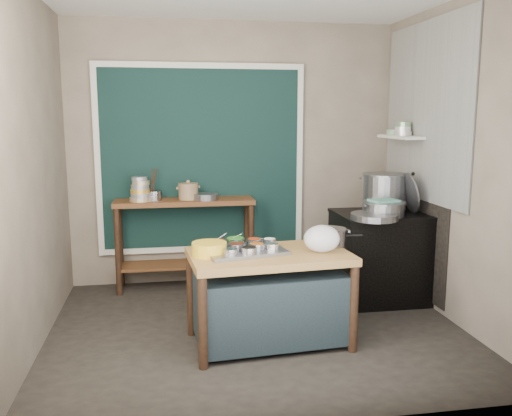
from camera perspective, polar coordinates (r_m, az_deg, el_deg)
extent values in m
cube|color=black|center=(4.79, 0.08, -12.70)|extent=(3.50, 3.00, 0.02)
cube|color=gray|center=(5.93, -2.40, 5.69)|extent=(3.50, 0.02, 2.80)
cube|color=gray|center=(4.50, -22.66, 3.66)|extent=(0.02, 3.00, 2.80)
cube|color=gray|center=(5.05, 20.24, 4.40)|extent=(0.02, 3.00, 2.80)
cube|color=black|center=(5.86, -5.76, 5.11)|extent=(2.10, 0.02, 1.90)
cube|color=#B2B2AA|center=(5.50, 17.42, 9.64)|extent=(0.02, 1.70, 1.70)
cube|color=black|center=(5.71, 16.43, -1.96)|extent=(0.01, 1.30, 1.30)
cube|color=beige|center=(5.73, 14.98, 7.24)|extent=(0.22, 0.70, 0.03)
cube|color=olive|center=(4.38, 1.41, -9.48)|extent=(1.30, 0.82, 0.75)
cube|color=brown|center=(5.80, -7.45, -3.73)|extent=(1.45, 0.40, 0.95)
cube|color=black|center=(5.52, 13.09, -5.14)|extent=(0.90, 0.68, 0.85)
cube|color=black|center=(5.42, 13.27, -0.64)|extent=(0.92, 0.69, 0.03)
cube|color=gray|center=(4.28, -1.33, -4.50)|extent=(0.70, 0.57, 0.03)
cylinder|color=gray|center=(4.24, 0.09, -4.10)|extent=(0.12, 0.12, 0.05)
cylinder|color=silver|center=(4.26, 1.69, -4.05)|extent=(0.10, 0.10, 0.05)
cylinder|color=gray|center=(4.23, -1.99, -4.11)|extent=(0.13, 0.13, 0.05)
cylinder|color=gray|center=(4.41, 1.43, -3.56)|extent=(0.11, 0.11, 0.05)
cylinder|color=gray|center=(4.21, -3.88, -4.18)|extent=(0.14, 0.14, 0.05)
cylinder|color=gray|center=(4.40, -0.17, -3.57)|extent=(0.12, 0.12, 0.05)
cylinder|color=gray|center=(4.36, -3.97, -3.70)|extent=(0.13, 0.13, 0.05)
cylinder|color=gray|center=(4.10, -2.70, -4.61)|extent=(0.11, 0.11, 0.05)
cylinder|color=gray|center=(4.12, -0.77, -4.49)|extent=(0.12, 0.12, 0.05)
cylinder|color=gray|center=(4.39, -2.19, -3.55)|extent=(0.16, 0.16, 0.06)
cylinder|color=gold|center=(4.19, -4.94, -4.31)|extent=(0.34, 0.34, 0.10)
ellipsoid|color=white|center=(4.30, 6.94, -3.23)|extent=(0.29, 0.25, 0.22)
ellipsoid|color=white|center=(4.49, 7.98, -3.14)|extent=(0.21, 0.18, 0.15)
cylinder|color=tan|center=(5.67, -12.04, 0.94)|extent=(0.22, 0.22, 0.04)
cylinder|color=gray|center=(5.67, -12.05, 1.35)|extent=(0.21, 0.21, 0.04)
cylinder|color=gold|center=(5.66, -12.07, 1.77)|extent=(0.19, 0.19, 0.04)
cylinder|color=gray|center=(5.65, -12.08, 2.19)|extent=(0.19, 0.19, 0.04)
cylinder|color=tan|center=(5.65, -12.10, 2.61)|extent=(0.18, 0.18, 0.04)
cylinder|color=gray|center=(5.64, -12.11, 3.03)|extent=(0.16, 0.16, 0.04)
cylinder|color=gray|center=(5.69, -10.70, 1.31)|extent=(0.22, 0.22, 0.10)
cylinder|color=gray|center=(5.66, -5.32, 1.21)|extent=(0.30, 0.30, 0.06)
cylinder|color=gray|center=(5.45, 15.92, 1.54)|extent=(0.12, 0.40, 0.39)
cube|color=#5DA388|center=(5.23, 13.32, 0.77)|extent=(0.28, 0.24, 0.02)
cylinder|color=gray|center=(5.04, 12.35, -0.89)|extent=(0.48, 0.48, 0.06)
cylinder|color=silver|center=(5.69, 15.20, 7.59)|extent=(0.17, 0.17, 0.05)
cylinder|color=silver|center=(5.69, 15.22, 8.04)|extent=(0.16, 0.16, 0.05)
cylinder|color=gray|center=(5.69, 15.24, 8.49)|extent=(0.15, 0.15, 0.05)
cylinder|color=gray|center=(5.88, 14.32, 7.73)|extent=(0.16, 0.16, 0.05)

